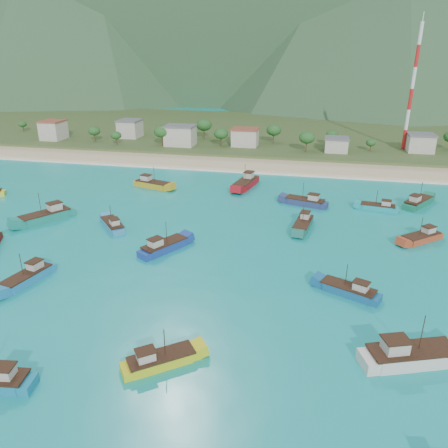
% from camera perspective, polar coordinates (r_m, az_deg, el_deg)
% --- Properties ---
extents(ground, '(600.00, 600.00, 0.00)m').
position_cam_1_polar(ground, '(76.05, -2.08, -7.17)').
color(ground, '#0C8186').
rests_on(ground, ground).
extents(beach, '(400.00, 18.00, 1.20)m').
position_cam_1_polar(beach, '(148.92, 5.31, 7.58)').
color(beach, beige).
rests_on(beach, ground).
extents(land, '(400.00, 110.00, 2.40)m').
position_cam_1_polar(land, '(208.26, 7.42, 11.67)').
color(land, '#385123').
rests_on(land, ground).
extents(surf_line, '(400.00, 2.50, 0.08)m').
position_cam_1_polar(surf_line, '(139.80, 4.83, 6.62)').
color(surf_line, white).
rests_on(surf_line, ground).
extents(village, '(210.62, 21.80, 7.25)m').
position_cam_1_polar(village, '(170.01, 6.34, 11.01)').
color(village, beige).
rests_on(village, ground).
extents(vegetation, '(276.17, 25.68, 9.29)m').
position_cam_1_polar(vegetation, '(171.37, 8.10, 11.20)').
color(vegetation, '#235623').
rests_on(vegetation, ground).
extents(radio_tower, '(1.20, 1.20, 43.57)m').
position_cam_1_polar(radio_tower, '(175.72, 23.36, 15.92)').
color(radio_tower, red).
rests_on(radio_tower, ground).
extents(boat_2, '(9.21, 7.89, 5.57)m').
position_cam_1_polar(boat_2, '(57.95, -8.35, -17.30)').
color(boat_2, gold).
rests_on(boat_2, ground).
extents(boat_3, '(13.05, 7.74, 7.41)m').
position_cam_1_polar(boat_3, '(62.17, 23.14, -15.63)').
color(boat_3, silver).
rests_on(boat_3, ground).
extents(boat_4, '(9.98, 6.62, 5.71)m').
position_cam_1_polar(boat_4, '(74.05, 16.03, -8.41)').
color(boat_4, '#135687').
rests_on(boat_4, ground).
extents(boat_5, '(9.81, 12.47, 7.36)m').
position_cam_1_polar(boat_5, '(108.43, -22.19, 0.89)').
color(boat_5, '#157E6E').
rests_on(boat_5, ground).
extents(boat_6, '(8.81, 10.85, 6.45)m').
position_cam_1_polar(boat_6, '(120.26, 23.99, 2.54)').
color(boat_6, '#126A4A').
rests_on(boat_6, ground).
extents(boat_11, '(6.12, 13.01, 7.40)m').
position_cam_1_polar(boat_11, '(125.37, 2.89, 5.30)').
color(boat_11, maroon).
rests_on(boat_11, ground).
extents(boat_12, '(5.04, 10.50, 5.97)m').
position_cam_1_polar(boat_12, '(82.06, -24.24, -6.42)').
color(boat_12, '#1D7EB9').
rests_on(boat_12, ground).
extents(boat_17, '(11.64, 6.34, 6.60)m').
position_cam_1_polar(boat_17, '(126.44, -9.35, 5.11)').
color(boat_17, '#B7901B').
rests_on(boat_17, ground).
extents(boat_21, '(11.16, 5.90, 6.33)m').
position_cam_1_polar(boat_21, '(112.29, 10.61, 2.81)').
color(boat_21, navy).
rests_on(boat_21, ground).
extents(boat_23, '(8.18, 10.77, 6.30)m').
position_cam_1_polar(boat_23, '(86.48, -7.87, -3.02)').
color(boat_23, navy).
rests_on(boat_23, ground).
extents(boat_25, '(8.48, 9.04, 5.66)m').
position_cam_1_polar(boat_25, '(99.32, -14.33, -0.19)').
color(boat_25, teal).
rests_on(boat_25, ground).
extents(boat_27, '(9.30, 3.99, 5.32)m').
position_cam_1_polar(boat_27, '(113.73, 19.52, 2.03)').
color(boat_27, '#1399A5').
rests_on(boat_27, ground).
extents(boat_28, '(4.46, 10.52, 6.02)m').
position_cam_1_polar(boat_28, '(98.03, 10.29, -0.10)').
color(boat_28, '#1D6556').
rests_on(boat_28, ground).
extents(boat_29, '(9.34, 8.51, 5.78)m').
position_cam_1_polar(boat_29, '(98.75, 24.40, -1.68)').
color(boat_29, '#B33F21').
rests_on(boat_29, ground).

